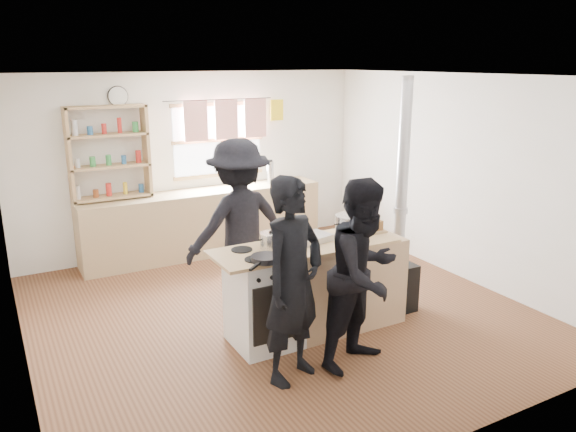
% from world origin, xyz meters
% --- Properties ---
extents(ground, '(5.00, 5.00, 0.01)m').
position_xyz_m(ground, '(0.00, 0.00, -0.01)').
color(ground, brown).
rests_on(ground, ground).
extents(back_counter, '(3.40, 0.55, 0.90)m').
position_xyz_m(back_counter, '(0.00, 2.22, 0.45)').
color(back_counter, tan).
rests_on(back_counter, ground).
extents(shelving_unit, '(1.00, 0.28, 1.20)m').
position_xyz_m(shelving_unit, '(-1.20, 2.34, 1.51)').
color(shelving_unit, tan).
rests_on(shelving_unit, back_counter).
extents(thermos, '(0.10, 0.10, 0.33)m').
position_xyz_m(thermos, '(1.04, 2.22, 1.06)').
color(thermos, silver).
rests_on(thermos, back_counter).
extents(cooking_island, '(1.97, 0.64, 0.93)m').
position_xyz_m(cooking_island, '(0.14, -0.55, 0.47)').
color(cooking_island, white).
rests_on(cooking_island, ground).
extents(skillet_greens, '(0.37, 0.37, 0.05)m').
position_xyz_m(skillet_greens, '(-0.54, -0.77, 0.96)').
color(skillet_greens, black).
rests_on(skillet_greens, cooking_island).
extents(roast_tray, '(0.40, 0.32, 0.06)m').
position_xyz_m(roast_tray, '(0.12, -0.48, 0.97)').
color(roast_tray, silver).
rests_on(roast_tray, cooking_island).
extents(stockpot_stove, '(0.21, 0.21, 0.17)m').
position_xyz_m(stockpot_stove, '(-0.33, -0.47, 1.01)').
color(stockpot_stove, silver).
rests_on(stockpot_stove, cooking_island).
extents(stockpot_counter, '(0.32, 0.32, 0.23)m').
position_xyz_m(stockpot_counter, '(0.56, -0.50, 1.04)').
color(stockpot_counter, silver).
rests_on(stockpot_counter, cooking_island).
extents(bread_board, '(0.29, 0.21, 0.12)m').
position_xyz_m(bread_board, '(0.81, -0.53, 0.98)').
color(bread_board, tan).
rests_on(bread_board, cooking_island).
extents(flue_heater, '(0.35, 0.35, 2.50)m').
position_xyz_m(flue_heater, '(1.16, -0.55, 0.65)').
color(flue_heater, black).
rests_on(flue_heater, ground).
extents(person_near_left, '(0.76, 0.63, 1.77)m').
position_xyz_m(person_near_left, '(-0.50, -1.20, 0.88)').
color(person_near_left, black).
rests_on(person_near_left, ground).
extents(person_near_right, '(0.98, 0.86, 1.70)m').
position_xyz_m(person_near_right, '(0.17, -1.28, 0.85)').
color(person_near_right, black).
rests_on(person_near_right, ground).
extents(person_far, '(1.26, 0.80, 1.86)m').
position_xyz_m(person_far, '(-0.29, 0.37, 0.93)').
color(person_far, black).
rests_on(person_far, ground).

